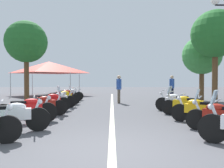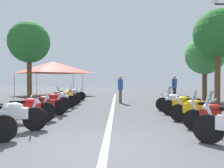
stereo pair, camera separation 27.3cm
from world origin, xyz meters
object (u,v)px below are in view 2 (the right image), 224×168
object	(u,v)px
motorcycle_right_row_3	(187,105)
motorcycle_left_row_5	(59,99)
motorcycle_left_row_2	(25,109)
motorcycle_right_row_2	(199,110)
bystander_1	(174,86)
motorcycle_left_row_7	(66,95)
roadside_tree_2	(218,34)
motorcycle_left_row_3	(41,105)
roadside_tree_1	(29,43)
motorcycle_right_row_1	(219,116)
motorcycle_right_row_4	(177,102)
roadside_tree_0	(205,55)
motorcycle_left_row_6	(63,97)
motorcycle_left_row_1	(7,116)
motorcycle_left_row_4	(50,101)
event_tent	(52,67)
bystander_2	(120,87)
motorcycle_left_row_8	(72,94)

from	to	relation	value
motorcycle_right_row_3	motorcycle_left_row_5	bearing A→B (deg)	7.63
motorcycle_left_row_2	motorcycle_right_row_2	size ratio (longest dim) A/B	1.12
motorcycle_right_row_2	bystander_1	bearing A→B (deg)	-68.19
motorcycle_left_row_7	roadside_tree_2	distance (m)	9.89
motorcycle_left_row_3	roadside_tree_1	world-z (taller)	roadside_tree_1
motorcycle_right_row_1	motorcycle_right_row_4	distance (m)	3.83
motorcycle_right_row_2	roadside_tree_0	size ratio (longest dim) A/B	0.39
motorcycle_right_row_4	roadside_tree_1	world-z (taller)	roadside_tree_1
motorcycle_right_row_2	roadside_tree_2	xyz separation A→B (m)	(5.57, -3.10, 3.69)
motorcycle_right_row_1	motorcycle_right_row_3	xyz separation A→B (m)	(2.66, 0.04, 0.01)
bystander_1	motorcycle_left_row_6	bearing A→B (deg)	71.65
motorcycle_left_row_6	motorcycle_left_row_7	distance (m)	1.14
motorcycle_left_row_1	motorcycle_left_row_4	world-z (taller)	motorcycle_left_row_1
motorcycle_right_row_2	motorcycle_left_row_6	bearing A→B (deg)	-11.76
motorcycle_right_row_1	motorcycle_right_row_2	size ratio (longest dim) A/B	1.02
motorcycle_right_row_3	event_tent	xyz separation A→B (m)	(11.93, 8.98, 2.18)
motorcycle_left_row_3	roadside_tree_1	bearing A→B (deg)	90.56
motorcycle_left_row_1	motorcycle_right_row_2	size ratio (longest dim) A/B	1.18
motorcycle_left_row_5	bystander_1	xyz separation A→B (m)	(4.18, -7.07, 0.58)
motorcycle_right_row_2	motorcycle_right_row_4	world-z (taller)	motorcycle_right_row_4
motorcycle_right_row_2	roadside_tree_2	world-z (taller)	roadside_tree_2
motorcycle_left_row_7	bystander_2	distance (m)	3.54
motorcycle_right_row_2	roadside_tree_1	distance (m)	11.99
motorcycle_right_row_4	roadside_tree_2	world-z (taller)	roadside_tree_2
bystander_2	roadside_tree_0	size ratio (longest dim) A/B	0.39
motorcycle_right_row_1	motorcycle_right_row_2	world-z (taller)	motorcycle_right_row_1
motorcycle_left_row_5	motorcycle_right_row_2	bearing A→B (deg)	-51.49
motorcycle_left_row_3	motorcycle_left_row_8	bearing A→B (deg)	66.03
motorcycle_right_row_1	motorcycle_left_row_7	bearing A→B (deg)	-24.32
motorcycle_left_row_2	motorcycle_left_row_8	bearing A→B (deg)	71.51
motorcycle_left_row_5	motorcycle_right_row_2	distance (m)	7.04
motorcycle_left_row_2	motorcycle_right_row_2	xyz separation A→B (m)	(-0.02, -5.87, -0.02)
motorcycle_left_row_6	bystander_2	size ratio (longest dim) A/B	1.19
motorcycle_left_row_8	motorcycle_right_row_4	distance (m)	8.01
motorcycle_left_row_5	motorcycle_right_row_1	distance (m)	7.88
bystander_1	roadside_tree_1	xyz separation A→B (m)	(-0.76, 10.01, 2.94)
motorcycle_right_row_4	event_tent	xyz separation A→B (m)	(10.77, 8.92, 2.19)
roadside_tree_0	motorcycle_left_row_3	bearing A→B (deg)	126.31
roadside_tree_1	motorcycle_right_row_3	bearing A→B (deg)	-124.29
motorcycle_left_row_4	motorcycle_left_row_6	size ratio (longest dim) A/B	0.92
motorcycle_left_row_4	motorcycle_left_row_8	size ratio (longest dim) A/B	1.02
motorcycle_right_row_4	bystander_2	distance (m)	4.54
motorcycle_right_row_4	roadside_tree_2	bearing A→B (deg)	-106.46
bystander_1	roadside_tree_1	size ratio (longest dim) A/B	0.33
motorcycle_left_row_5	motorcycle_left_row_7	bearing A→B (deg)	78.18
roadside_tree_1	roadside_tree_2	size ratio (longest dim) A/B	0.97
motorcycle_right_row_2	motorcycle_left_row_7	bearing A→B (deg)	-16.59
motorcycle_left_row_6	motorcycle_right_row_1	bearing A→B (deg)	-63.73
motorcycle_left_row_8	motorcycle_right_row_1	bearing A→B (deg)	-78.12
motorcycle_left_row_8	motorcycle_right_row_2	bearing A→B (deg)	-74.59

